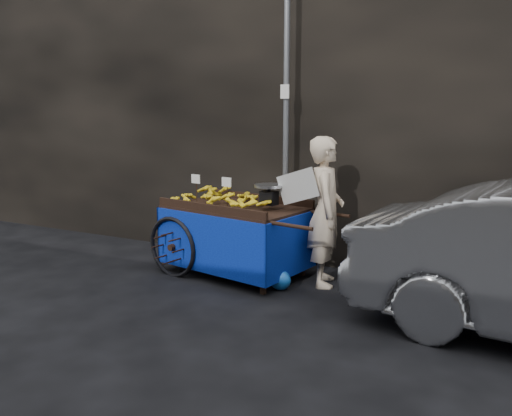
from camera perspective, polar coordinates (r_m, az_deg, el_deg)
The scene contains 6 objects.
ground at distance 6.08m, azimuth -4.37°, elevation -9.62°, with size 80.00×80.00×0.00m, color black.
building_wall at distance 7.92m, azimuth 8.01°, elevation 13.35°, with size 13.50×2.00×5.00m.
street_pole at distance 6.73m, azimuth 3.46°, elevation 9.77°, with size 0.12×0.10×4.00m.
banana_cart at distance 6.63m, azimuth -2.68°, elevation -0.53°, with size 2.60×1.51×1.33m.
vendor at distance 6.20m, azimuth 7.95°, elevation -0.41°, with size 0.92×0.78×1.85m.
plastic_bag at distance 6.12m, azimuth 2.76°, elevation -8.21°, with size 0.28×0.22×0.25m, color blue.
Camera 1 is at (2.99, -4.87, 2.07)m, focal length 35.00 mm.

